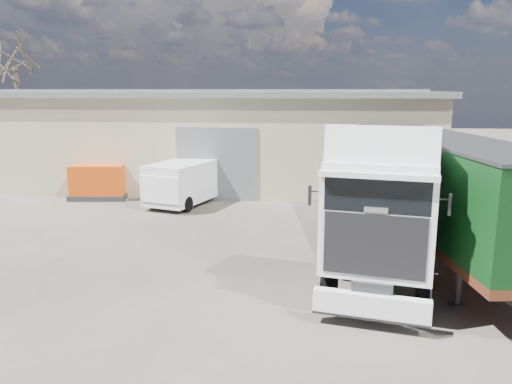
# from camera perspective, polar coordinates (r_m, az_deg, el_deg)

# --- Properties ---
(ground) EXTENTS (120.00, 120.00, 0.00)m
(ground) POSITION_cam_1_polar(r_m,az_deg,el_deg) (15.14, -3.51, -9.26)
(ground) COLOR black
(ground) RESTS_ON ground
(warehouse) EXTENTS (30.60, 12.60, 5.42)m
(warehouse) POSITION_cam_1_polar(r_m,az_deg,el_deg) (31.21, -9.82, 6.41)
(warehouse) COLOR #B8B08E
(warehouse) RESTS_ON ground
(bare_tree) EXTENTS (4.00, 4.00, 9.60)m
(bare_tree) POSITION_cam_1_polar(r_m,az_deg,el_deg) (39.65, -25.96, 14.13)
(bare_tree) COLOR #382B21
(bare_tree) RESTS_ON ground
(tractor_unit) EXTENTS (3.94, 7.20, 4.60)m
(tractor_unit) POSITION_cam_1_polar(r_m,az_deg,el_deg) (13.54, 14.06, -3.52)
(tractor_unit) COLOR black
(tractor_unit) RESTS_ON ground
(box_trailer) EXTENTS (4.06, 12.13, 3.96)m
(box_trailer) POSITION_cam_1_polar(r_m,az_deg,el_deg) (17.03, 20.15, 0.83)
(box_trailer) COLOR #2D2D30
(box_trailer) RESTS_ON ground
(panel_van) EXTENTS (3.51, 5.41, 2.05)m
(panel_van) POSITION_cam_1_polar(r_m,az_deg,el_deg) (24.18, -7.91, 1.18)
(panel_van) COLOR black
(panel_van) RESTS_ON ground
(orange_skip) EXTENTS (2.92, 1.99, 1.73)m
(orange_skip) POSITION_cam_1_polar(r_m,az_deg,el_deg) (26.31, -17.47, 0.91)
(orange_skip) COLOR #2D2D30
(orange_skip) RESTS_ON ground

